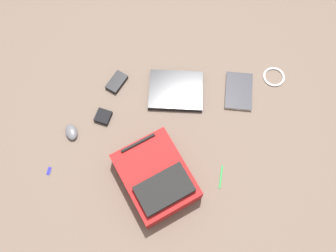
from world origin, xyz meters
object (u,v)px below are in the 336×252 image
at_px(power_brick, 117,82).
at_px(earbud_pouch, 103,117).
at_px(computer_mouse, 71,132).
at_px(usb_stick, 49,171).
at_px(laptop, 176,90).
at_px(book_red, 239,91).
at_px(pen_black, 221,177).
at_px(backpack, 156,178).
at_px(cable_coil, 274,77).

distance_m(power_brick, earbud_pouch, 0.24).
xyz_separation_m(computer_mouse, usb_stick, (0.04, 0.25, -0.01)).
xyz_separation_m(laptop, book_red, (-0.37, -0.10, -0.01)).
relative_size(laptop, pen_black, 2.91).
distance_m(backpack, earbud_pouch, 0.51).
xyz_separation_m(book_red, pen_black, (-0.02, 0.55, -0.01)).
bearing_deg(book_red, power_brick, 11.18).
bearing_deg(usb_stick, pen_black, -166.35).
height_order(book_red, usb_stick, book_red).
height_order(computer_mouse, power_brick, computer_mouse).
distance_m(power_brick, usb_stick, 0.66).
bearing_deg(earbud_pouch, cable_coil, -149.75).
bearing_deg(cable_coil, computer_mouse, 32.57).
relative_size(computer_mouse, power_brick, 0.73).
distance_m(backpack, power_brick, 0.67).
distance_m(cable_coil, usb_stick, 1.46).
distance_m(book_red, computer_mouse, 1.04).
xyz_separation_m(backpack, cable_coil, (-0.52, -0.83, -0.07)).
bearing_deg(pen_black, power_brick, -28.30).
height_order(laptop, usb_stick, laptop).
height_order(cable_coil, pen_black, cable_coil).
relative_size(book_red, usb_stick, 6.03).
distance_m(cable_coil, power_brick, 0.98).
height_order(pen_black, earbud_pouch, earbud_pouch).
bearing_deg(usb_stick, backpack, -169.73).
bearing_deg(earbud_pouch, backpack, 145.49).
bearing_deg(earbud_pouch, power_brick, -91.08).
bearing_deg(laptop, pen_black, 130.74).
bearing_deg(computer_mouse, book_red, 174.74).
bearing_deg(laptop, backpack, 94.41).
height_order(backpack, power_brick, backpack).
bearing_deg(book_red, computer_mouse, 30.89).
distance_m(laptop, earbud_pouch, 0.47).
xyz_separation_m(cable_coil, power_brick, (0.93, 0.30, 0.01)).
xyz_separation_m(cable_coil, pen_black, (0.18, 0.71, -0.00)).
distance_m(backpack, pen_black, 0.37).
xyz_separation_m(backpack, usb_stick, (0.60, 0.11, -0.07)).
height_order(backpack, cable_coil, backpack).
xyz_separation_m(book_red, usb_stick, (0.93, 0.78, -0.01)).
xyz_separation_m(power_brick, pen_black, (-0.75, 0.41, -0.01)).
distance_m(book_red, earbud_pouch, 0.84).
bearing_deg(earbud_pouch, laptop, -142.67).
distance_m(computer_mouse, usb_stick, 0.25).
bearing_deg(laptop, cable_coil, -155.08).
bearing_deg(cable_coil, earbud_pouch, 30.25).
bearing_deg(cable_coil, backpack, 58.00).
relative_size(book_red, cable_coil, 2.03).
bearing_deg(usb_stick, computer_mouse, -99.85).
relative_size(backpack, book_red, 2.00).
bearing_deg(earbud_pouch, pen_black, 167.71).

